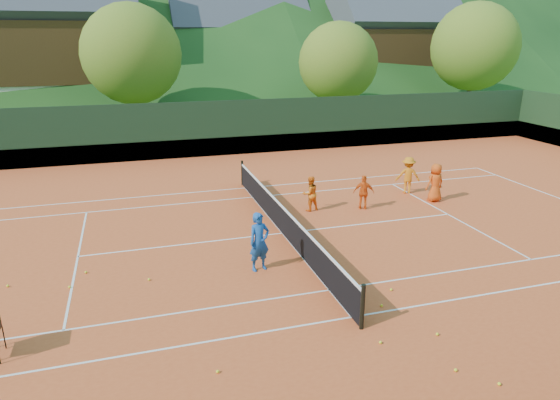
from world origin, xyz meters
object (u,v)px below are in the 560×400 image
object	(u,v)px
coach	(259,242)
student_c	(435,183)
chalet_mid	(237,51)
student_b	(364,192)
chalet_right	(389,48)
student_a	(310,194)
student_d	(408,175)
chalet_left	(50,45)
tennis_net	(283,219)

from	to	relation	value
coach	student_c	world-z (taller)	coach
student_c	chalet_mid	xyz separation A→B (m)	(-0.79, 32.47, 4.20)
coach	student_b	distance (m)	6.40
student_c	chalet_right	world-z (taller)	chalet_right
student_b	student_c	world-z (taller)	student_c
chalet_right	student_a	bearing A→B (deg)	-123.12
student_a	student_d	distance (m)	4.75
coach	student_b	xyz separation A→B (m)	(5.09, 3.88, -0.18)
student_d	chalet_mid	world-z (taller)	chalet_mid
student_a	chalet_left	xyz separation A→B (m)	(-11.67, 28.09, 4.96)
student_c	tennis_net	xyz separation A→B (m)	(-6.79, -1.53, -0.27)
chalet_left	chalet_right	distance (m)	30.00
student_c	chalet_right	distance (m)	31.71
chalet_right	chalet_mid	bearing A→B (deg)	164.05
tennis_net	chalet_left	size ratio (longest dim) A/B	0.87
chalet_mid	chalet_right	world-z (taller)	chalet_right
student_c	chalet_mid	size ratio (longest dim) A/B	0.12
chalet_left	student_b	bearing A→B (deg)	-64.41
student_b	chalet_left	world-z (taller)	chalet_left
student_c	coach	bearing A→B (deg)	19.45
student_a	student_b	xyz separation A→B (m)	(1.99, -0.44, -0.00)
student_a	chalet_right	world-z (taller)	chalet_right
tennis_net	chalet_right	world-z (taller)	chalet_right
student_b	student_c	bearing A→B (deg)	-154.62
student_d	chalet_mid	bearing A→B (deg)	-67.45
student_b	student_c	xyz separation A→B (m)	(3.13, 0.06, 0.11)
student_a	student_d	bearing A→B (deg)	-179.83
student_a	coach	bearing A→B (deg)	43.67
student_c	chalet_left	size ratio (longest dim) A/B	0.11
student_a	tennis_net	distance (m)	2.55
student_c	chalet_mid	world-z (taller)	chalet_mid
tennis_net	chalet_left	xyz separation A→B (m)	(-10.00, 30.00, 5.13)
tennis_net	student_b	bearing A→B (deg)	21.87
chalet_mid	chalet_right	xyz separation A→B (m)	(14.00, -4.00, 0.27)
student_d	tennis_net	world-z (taller)	student_d
student_a	tennis_net	world-z (taller)	student_a
student_b	tennis_net	world-z (taller)	student_b
tennis_net	chalet_right	xyz separation A→B (m)	(20.00, 30.00, 4.74)
student_d	coach	bearing A→B (deg)	55.90
student_b	tennis_net	bearing A→B (deg)	46.24
student_c	chalet_left	bearing A→B (deg)	-65.64
coach	student_c	xyz separation A→B (m)	(8.21, 3.94, -0.08)
coach	chalet_left	xyz separation A→B (m)	(-8.58, 32.41, 4.78)
coach	student_a	distance (m)	5.32
student_c	chalet_mid	distance (m)	32.75
student_d	chalet_mid	size ratio (longest dim) A/B	0.12
student_b	chalet_left	bearing A→B (deg)	-40.03
coach	chalet_mid	world-z (taller)	chalet_mid
student_a	student_d	world-z (taller)	student_d
student_a	student_c	size ratio (longest dim) A/B	0.87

